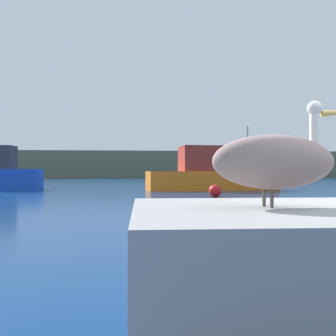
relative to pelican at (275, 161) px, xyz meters
The scene contains 6 objects.
hillside_backdrop 81.56m from the pelican, 89.05° to the left, with size 140.00×16.35×5.68m, color #5B664C.
pier_dock 0.76m from the pelican, behind, with size 2.42×2.44×0.71m, color gray.
pelican is the anchor object (origin of this frame).
fishing_boat_white 35.36m from the pelican, 75.77° to the left, with size 5.37×1.88×3.88m.
fishing_boat_orange 19.13m from the pelican, 81.18° to the left, with size 7.85×3.13×3.88m.
mooring_buoy 12.40m from the pelican, 81.01° to the left, with size 0.53×0.53×0.53m, color red.
Camera 1 is at (-2.50, -3.32, 1.00)m, focal length 39.97 mm.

